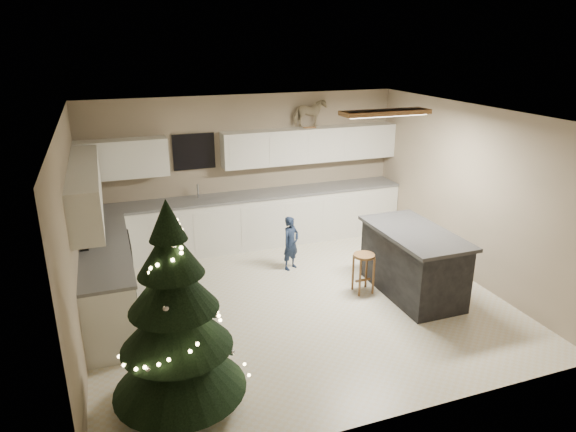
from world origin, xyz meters
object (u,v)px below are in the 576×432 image
object	(u,v)px
island	(413,262)
christmas_tree	(176,327)
bar_stool	(364,264)
toddler	(291,243)
rocking_horse	(310,113)

from	to	relation	value
island	christmas_tree	distance (m)	3.75
bar_stool	toddler	xyz separation A→B (m)	(-0.71, 1.10, -0.01)
bar_stool	christmas_tree	distance (m)	3.28
island	rocking_horse	world-z (taller)	rocking_horse
christmas_tree	rocking_horse	distance (m)	5.11
christmas_tree	toddler	bearing A→B (deg)	50.84
island	bar_stool	size ratio (longest dim) A/B	2.90
island	rocking_horse	xyz separation A→B (m)	(-0.53, 2.64, 1.78)
toddler	rocking_horse	size ratio (longest dim) A/B	1.54
christmas_tree	toddler	world-z (taller)	christmas_tree
christmas_tree	toddler	distance (m)	3.43
rocking_horse	bar_stool	bearing A→B (deg)	176.81
island	bar_stool	world-z (taller)	island
bar_stool	christmas_tree	xyz separation A→B (m)	(-2.85, -1.54, 0.45)
bar_stool	christmas_tree	bearing A→B (deg)	-151.63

